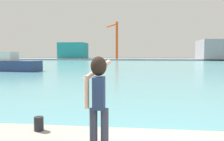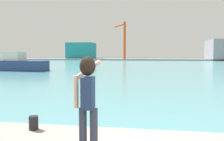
{
  "view_description": "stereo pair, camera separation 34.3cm",
  "coord_description": "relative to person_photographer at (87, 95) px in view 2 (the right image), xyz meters",
  "views": [
    {
      "loc": [
        -0.29,
        -3.39,
        2.27
      ],
      "look_at": [
        -1.35,
        5.6,
        1.62
      ],
      "focal_mm": 36.44,
      "sensor_mm": 36.0,
      "label": 1
    },
    {
      "loc": [
        0.05,
        -3.34,
        2.27
      ],
      "look_at": [
        -1.35,
        5.6,
        1.62
      ],
      "focal_mm": 36.44,
      "sensor_mm": 36.0,
      "label": 2
    }
  ],
  "objects": [
    {
      "name": "ground_plane",
      "position": [
        0.99,
        49.49,
        -1.56
      ],
      "size": [
        220.0,
        220.0,
        0.0
      ],
      "primitive_type": "plane",
      "color": "#334751"
    },
    {
      "name": "warehouse_left",
      "position": [
        -27.51,
        92.27,
        2.3
      ],
      "size": [
        11.11,
        10.04,
        6.76
      ],
      "primitive_type": "cube",
      "color": "teal",
      "rests_on": "far_shore_dock"
    },
    {
      "name": "person_photographer",
      "position": [
        0.0,
        0.0,
        0.0
      ],
      "size": [
        0.53,
        0.55,
        1.74
      ],
      "rotation": [
        0.0,
        0.0,
        1.63
      ],
      "color": "#2D3342",
      "rests_on": "quay_promenade"
    },
    {
      "name": "boat_moored",
      "position": [
        -16.36,
        24.89,
        -0.6
      ],
      "size": [
        7.73,
        3.32,
        2.58
      ],
      "rotation": [
        0.0,
        0.0,
        -0.1
      ],
      "color": "navy",
      "rests_on": "harbor_water"
    },
    {
      "name": "harbor_bollard",
      "position": [
        -1.6,
        1.05,
        -0.9
      ],
      "size": [
        0.22,
        0.22,
        0.32
      ],
      "primitive_type": "cylinder",
      "color": "black",
      "rests_on": "quay_promenade"
    },
    {
      "name": "port_crane",
      "position": [
        -8.69,
        87.79,
        7.99
      ],
      "size": [
        5.93,
        10.05,
        14.7
      ],
      "color": "#D84C19",
      "rests_on": "far_shore_dock"
    },
    {
      "name": "harbor_water",
      "position": [
        0.99,
        51.49,
        -1.55
      ],
      "size": [
        140.0,
        100.0,
        0.02
      ],
      "primitive_type": "cube",
      "color": "#599EA8",
      "rests_on": "ground_plane"
    },
    {
      "name": "far_shore_dock",
      "position": [
        0.99,
        91.49,
        -1.32
      ],
      "size": [
        140.0,
        20.0,
        0.48
      ],
      "primitive_type": "cube",
      "color": "gray",
      "rests_on": "ground_plane"
    }
  ]
}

